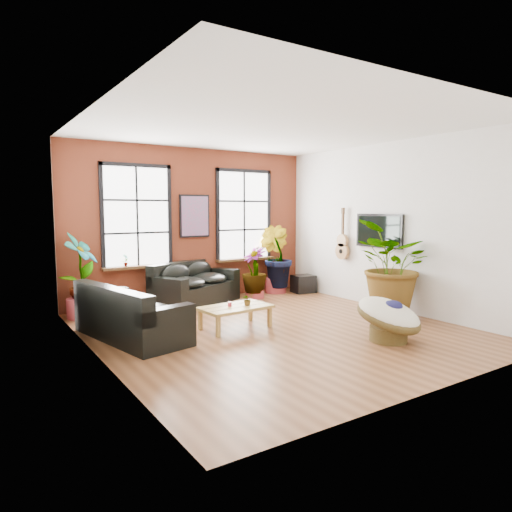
{
  "coord_description": "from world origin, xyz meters",
  "views": [
    {
      "loc": [
        -4.59,
        -6.41,
        2.13
      ],
      "look_at": [
        0.0,
        0.6,
        1.25
      ],
      "focal_mm": 32.0,
      "sensor_mm": 36.0,
      "label": 1
    }
  ],
  "objects_px": {
    "papasan_chair": "(389,317)",
    "sofa_left": "(128,314)",
    "sofa_back": "(194,285)",
    "coffee_table": "(235,309)"
  },
  "relations": [
    {
      "from": "sofa_back",
      "to": "papasan_chair",
      "type": "distance_m",
      "value": 4.58
    },
    {
      "from": "papasan_chair",
      "to": "sofa_left",
      "type": "bearing_deg",
      "value": 122.54
    },
    {
      "from": "sofa_left",
      "to": "coffee_table",
      "type": "distance_m",
      "value": 1.84
    },
    {
      "from": "sofa_back",
      "to": "papasan_chair",
      "type": "relative_size",
      "value": 1.67
    },
    {
      "from": "sofa_left",
      "to": "papasan_chair",
      "type": "bearing_deg",
      "value": -136.82
    },
    {
      "from": "coffee_table",
      "to": "sofa_left",
      "type": "bearing_deg",
      "value": 162.56
    },
    {
      "from": "sofa_back",
      "to": "sofa_left",
      "type": "bearing_deg",
      "value": -160.94
    },
    {
      "from": "sofa_left",
      "to": "coffee_table",
      "type": "xyz_separation_m",
      "value": [
        1.79,
        -0.4,
        -0.05
      ]
    },
    {
      "from": "coffee_table",
      "to": "papasan_chair",
      "type": "distance_m",
      "value": 2.62
    },
    {
      "from": "sofa_back",
      "to": "coffee_table",
      "type": "xyz_separation_m",
      "value": [
        -0.3,
        -2.34,
        -0.07
      ]
    }
  ]
}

